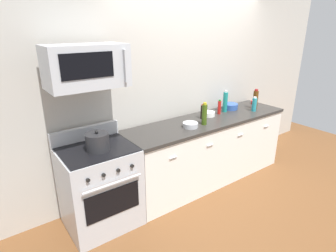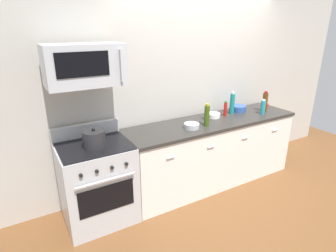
# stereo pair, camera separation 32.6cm
# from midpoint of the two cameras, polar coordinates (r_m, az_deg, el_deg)

# --- Properties ---
(ground_plane) EXTENTS (6.67, 6.67, 0.00)m
(ground_plane) POSITION_cam_midpoint_polar(r_m,az_deg,el_deg) (4.13, 5.62, -10.74)
(ground_plane) COLOR brown
(back_wall) EXTENTS (5.56, 0.10, 2.70)m
(back_wall) POSITION_cam_midpoint_polar(r_m,az_deg,el_deg) (3.93, 2.29, 8.95)
(back_wall) COLOR #B7B2A8
(back_wall) RESTS_ON ground_plane
(counter_unit) EXTENTS (2.47, 0.66, 0.92)m
(counter_unit) POSITION_cam_midpoint_polar(r_m,az_deg,el_deg) (3.91, 5.86, -4.96)
(counter_unit) COLOR silver
(counter_unit) RESTS_ON ground_plane
(range_oven) EXTENTS (0.76, 0.69, 1.07)m
(range_oven) POSITION_cam_midpoint_polar(r_m,az_deg,el_deg) (3.19, -16.82, -11.87)
(range_oven) COLOR #B7BABF
(range_oven) RESTS_ON ground_plane
(microwave) EXTENTS (0.74, 0.44, 0.40)m
(microwave) POSITION_cam_midpoint_polar(r_m,az_deg,el_deg) (2.80, -19.82, 11.51)
(microwave) COLOR #B7BABF
(bottle_wine_amber) EXTENTS (0.07, 0.07, 0.30)m
(bottle_wine_amber) POSITION_cam_midpoint_polar(r_m,az_deg,el_deg) (4.31, 15.55, 5.28)
(bottle_wine_amber) COLOR #59330F
(bottle_wine_amber) RESTS_ON countertop_slab
(bottle_sparkling_teal) EXTENTS (0.07, 0.07, 0.32)m
(bottle_sparkling_teal) POSITION_cam_midpoint_polar(r_m,az_deg,el_deg) (4.04, 9.48, 4.94)
(bottle_sparkling_teal) COLOR #197F7A
(bottle_sparkling_teal) RESTS_ON countertop_slab
(bottle_soy_sauce_dark) EXTENTS (0.06, 0.06, 0.20)m
(bottle_soy_sauce_dark) POSITION_cam_midpoint_polar(r_m,az_deg,el_deg) (3.72, 4.69, 2.90)
(bottle_soy_sauce_dark) COLOR black
(bottle_soy_sauce_dark) RESTS_ON countertop_slab
(bottle_dish_soap) EXTENTS (0.07, 0.07, 0.21)m
(bottle_dish_soap) POSITION_cam_midpoint_polar(r_m,az_deg,el_deg) (4.18, 15.28, 4.30)
(bottle_dish_soap) COLOR teal
(bottle_dish_soap) RESTS_ON countertop_slab
(bottle_olive_oil) EXTENTS (0.07, 0.07, 0.29)m
(bottle_olive_oil) POSITION_cam_midpoint_polar(r_m,az_deg,el_deg) (3.48, 4.89, 2.39)
(bottle_olive_oil) COLOR #385114
(bottle_olive_oil) RESTS_ON countertop_slab
(bottle_hot_sauce_red) EXTENTS (0.05, 0.05, 0.21)m
(bottle_hot_sauce_red) POSITION_cam_midpoint_polar(r_m,az_deg,el_deg) (3.94, 8.24, 3.82)
(bottle_hot_sauce_red) COLOR #B21914
(bottle_hot_sauce_red) RESTS_ON countertop_slab
(bowl_blue_mixing) EXTENTS (0.23, 0.23, 0.08)m
(bowl_blue_mixing) POSITION_cam_midpoint_polar(r_m,az_deg,el_deg) (4.23, 10.58, 4.02)
(bowl_blue_mixing) COLOR #2D519E
(bowl_blue_mixing) RESTS_ON countertop_slab
(bowl_steel_prep) EXTENTS (0.19, 0.19, 0.06)m
(bowl_steel_prep) POSITION_cam_midpoint_polar(r_m,az_deg,el_deg) (3.41, 1.91, 0.20)
(bowl_steel_prep) COLOR #B2B5BA
(bowl_steel_prep) RESTS_ON countertop_slab
(bowl_red_small) EXTENTS (0.11, 0.11, 0.05)m
(bowl_red_small) POSITION_cam_midpoint_polar(r_m,az_deg,el_deg) (4.60, 15.46, 4.72)
(bowl_red_small) COLOR #B72D28
(bowl_red_small) RESTS_ON countertop_slab
(bowl_white_ceramic) EXTENTS (0.19, 0.19, 0.06)m
(bowl_white_ceramic) POSITION_cam_midpoint_polar(r_m,az_deg,el_deg) (3.86, 5.90, 2.52)
(bowl_white_ceramic) COLOR white
(bowl_white_ceramic) RESTS_ON countertop_slab
(stockpot) EXTENTS (0.23, 0.23, 0.21)m
(stockpot) POSITION_cam_midpoint_polar(r_m,az_deg,el_deg) (2.90, -17.53, -3.19)
(stockpot) COLOR #262628
(stockpot) RESTS_ON range_oven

